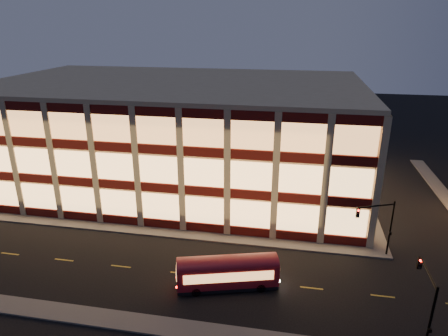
# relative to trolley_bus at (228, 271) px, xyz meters

# --- Properties ---
(ground) EXTENTS (200.00, 200.00, 0.00)m
(ground) POSITION_rel_trolley_bus_xyz_m (-8.64, 7.16, -1.65)
(ground) COLOR black
(ground) RESTS_ON ground
(sidewalk_office_south) EXTENTS (54.00, 2.00, 0.15)m
(sidewalk_office_south) POSITION_rel_trolley_bus_xyz_m (-11.64, 8.16, -1.58)
(sidewalk_office_south) COLOR #514F4C
(sidewalk_office_south) RESTS_ON ground
(sidewalk_office_east) EXTENTS (2.00, 30.00, 0.15)m
(sidewalk_office_east) POSITION_rel_trolley_bus_xyz_m (14.36, 24.16, -1.58)
(sidewalk_office_east) COLOR #514F4C
(sidewalk_office_east) RESTS_ON ground
(sidewalk_tower_west) EXTENTS (2.00, 30.00, 0.15)m
(sidewalk_tower_west) POSITION_rel_trolley_bus_xyz_m (25.36, 24.16, -1.58)
(sidewalk_tower_west) COLOR #514F4C
(sidewalk_tower_west) RESTS_ON ground
(sidewalk_near) EXTENTS (100.00, 2.00, 0.15)m
(sidewalk_near) POSITION_rel_trolley_bus_xyz_m (-8.64, -5.84, -1.58)
(sidewalk_near) COLOR #514F4C
(sidewalk_near) RESTS_ON ground
(office_building) EXTENTS (50.45, 30.45, 14.50)m
(office_building) POSITION_rel_trolley_bus_xyz_m (-11.56, 24.07, 5.59)
(office_building) COLOR tan
(office_building) RESTS_ON ground
(traffic_signal_far) EXTENTS (3.79, 1.87, 6.00)m
(traffic_signal_far) POSITION_rel_trolley_bus_xyz_m (13.57, 7.39, 2.46)
(traffic_signal_far) COLOR black
(traffic_signal_far) RESTS_ON ground
(traffic_signal_near) EXTENTS (0.32, 4.45, 6.00)m
(traffic_signal_near) POSITION_rel_trolley_bus_xyz_m (14.86, -3.87, 2.47)
(traffic_signal_near) COLOR black
(traffic_signal_near) RESTS_ON ground
(trolley_bus) EXTENTS (9.07, 4.58, 2.98)m
(trolley_bus) POSITION_rel_trolley_bus_xyz_m (0.00, 0.00, 0.00)
(trolley_bus) COLOR maroon
(trolley_bus) RESTS_ON ground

